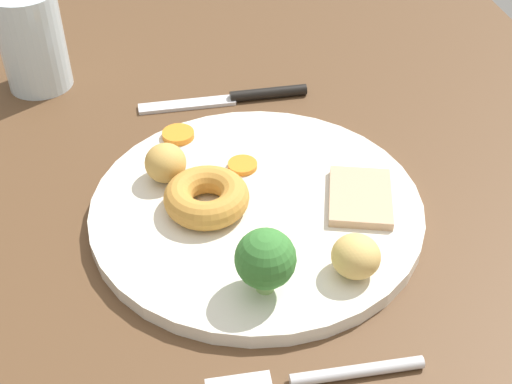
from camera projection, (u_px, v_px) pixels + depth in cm
name	position (u px, v px, depth cm)	size (l,w,h in cm)	color
dining_table	(233.00, 232.00, 60.74)	(120.00, 84.00, 3.60)	brown
dinner_plate	(256.00, 207.00, 59.60)	(29.04, 29.04, 1.40)	silver
meat_slice_main	(360.00, 197.00, 58.93)	(7.42, 5.37, 0.80)	tan
yorkshire_pudding	(207.00, 200.00, 57.36)	(7.36, 7.36, 2.48)	#C68938
roast_potato_left	(166.00, 163.00, 60.49)	(3.74, 3.90, 3.47)	tan
roast_potato_right	(356.00, 256.00, 51.56)	(3.77, 3.83, 3.39)	#D8B260
carrot_coin_front	(242.00, 165.00, 62.64)	(2.74, 2.74, 0.49)	orange
carrot_coin_back	(270.00, 242.00, 54.85)	(2.39, 2.39, 0.47)	orange
carrot_coin_side	(178.00, 135.00, 66.32)	(3.14, 3.14, 0.61)	orange
broccoli_floret	(266.00, 259.00, 49.33)	(4.60, 4.60, 5.48)	#8CB766
fork	(309.00, 379.00, 46.34)	(2.01, 15.25, 0.90)	silver
knife	(239.00, 97.00, 73.95)	(1.95, 18.53, 1.20)	black
water_glass	(32.00, 41.00, 73.40)	(7.04, 7.04, 10.90)	silver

